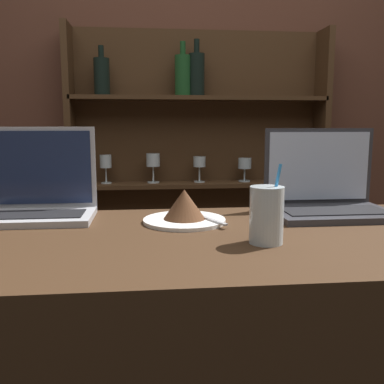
{
  "coord_description": "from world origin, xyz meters",
  "views": [
    {
      "loc": [
        -0.23,
        -0.65,
        1.23
      ],
      "look_at": [
        -0.13,
        0.36,
        1.07
      ],
      "focal_mm": 40.0,
      "sensor_mm": 36.0,
      "label": 1
    }
  ],
  "objects_px": {
    "laptop_far": "(327,195)",
    "laptop_near": "(35,196)",
    "cake_plate": "(184,210)",
    "water_glass": "(267,215)"
  },
  "relations": [
    {
      "from": "laptop_far",
      "to": "water_glass",
      "type": "relative_size",
      "value": 1.94
    },
    {
      "from": "laptop_far",
      "to": "water_glass",
      "type": "distance_m",
      "value": 0.4
    },
    {
      "from": "water_glass",
      "to": "laptop_far",
      "type": "bearing_deg",
      "value": 47.81
    },
    {
      "from": "laptop_far",
      "to": "cake_plate",
      "type": "xyz_separation_m",
      "value": [
        -0.43,
        -0.07,
        -0.02
      ]
    },
    {
      "from": "laptop_far",
      "to": "cake_plate",
      "type": "bearing_deg",
      "value": -170.31
    },
    {
      "from": "laptop_near",
      "to": "laptop_far",
      "type": "height_order",
      "value": "laptop_near"
    },
    {
      "from": "laptop_near",
      "to": "cake_plate",
      "type": "relative_size",
      "value": 1.46
    },
    {
      "from": "laptop_far",
      "to": "laptop_near",
      "type": "bearing_deg",
      "value": 177.92
    },
    {
      "from": "cake_plate",
      "to": "water_glass",
      "type": "relative_size",
      "value": 1.26
    },
    {
      "from": "cake_plate",
      "to": "laptop_far",
      "type": "bearing_deg",
      "value": 9.69
    }
  ]
}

